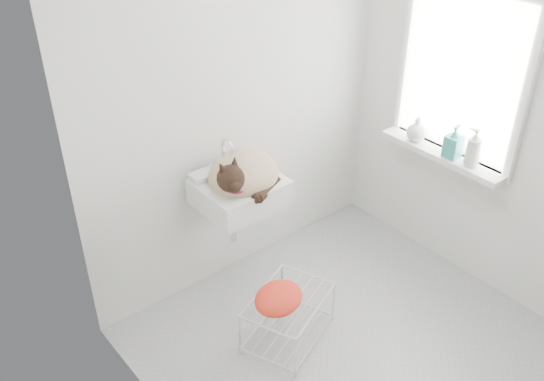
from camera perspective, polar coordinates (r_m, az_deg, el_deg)
floor at (r=3.76m, az=6.82°, el=-13.82°), size 2.20×2.00×0.02m
back_wall at (r=3.65m, az=-3.22°, el=9.00°), size 2.20×0.02×2.50m
right_wall at (r=3.80m, az=19.91°, el=8.05°), size 0.02×2.00×2.50m
left_wall at (r=2.41m, az=-9.97°, el=-5.30°), size 0.02×2.00×2.50m
window_glass at (r=3.85m, az=17.59°, el=10.40°), size 0.01×0.80×1.00m
window_frame at (r=3.84m, az=17.46°, el=10.35°), size 0.04×0.90×1.10m
windowsill at (r=4.00m, az=15.75°, el=3.31°), size 0.16×0.88×0.04m
sink at (r=3.55m, az=-3.09°, el=0.93°), size 0.49×0.43×0.20m
faucet at (r=3.60m, az=-4.88°, el=3.98°), size 0.18×0.12×0.18m
cat at (r=3.52m, az=-2.78°, el=1.44°), size 0.49×0.42×0.29m
wire_rack at (r=3.65m, az=1.54°, el=-11.97°), size 0.61×0.52×0.31m
towel at (r=3.47m, az=0.63°, el=-10.56°), size 0.34×0.28×0.13m
bottle_a at (r=3.89m, az=18.24°, el=2.27°), size 0.11×0.11×0.21m
bottle_b at (r=3.95m, az=16.57°, el=3.09°), size 0.10×0.10×0.21m
bottle_c at (r=4.09m, az=13.40°, el=4.64°), size 0.15×0.15×0.17m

